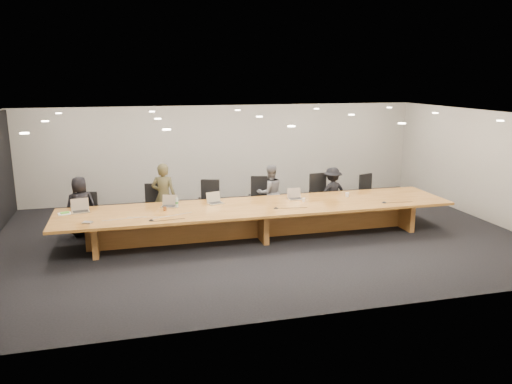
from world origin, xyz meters
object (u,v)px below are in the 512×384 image
at_px(amber_mug, 165,209).
at_px(mic_left, 151,220).
at_px(chair_right, 322,195).
at_px(laptop_c, 216,198).
at_px(chair_mid_right, 260,199).
at_px(av_box, 87,222).
at_px(chair_far_right, 371,193).
at_px(laptop_b, 169,201).
at_px(chair_far_left, 87,214).
at_px(paper_cup_near, 304,200).
at_px(paper_cup_far, 347,195).
at_px(mic_right, 384,202).
at_px(chair_left, 154,207).
at_px(laptop_d, 295,194).
at_px(conference_table, 259,215).
at_px(chair_mid_left, 209,202).
at_px(person_b, 164,196).
at_px(person_a, 81,206).
at_px(mic_center, 276,208).
at_px(water_bottle, 177,203).
at_px(person_d, 332,192).
at_px(person_c, 270,193).
at_px(laptop_a, 80,206).

relative_size(amber_mug, mic_left, 0.80).
bearing_deg(chair_right, laptop_c, -172.82).
xyz_separation_m(chair_mid_right, av_box, (-4.07, -1.73, 0.19)).
xyz_separation_m(chair_far_right, laptop_b, (-5.51, -0.91, 0.35)).
bearing_deg(chair_far_left, laptop_c, -7.50).
bearing_deg(chair_right, mic_left, -165.72).
height_order(paper_cup_near, paper_cup_far, paper_cup_far).
bearing_deg(mic_right, paper_cup_near, 162.27).
bearing_deg(mic_right, chair_mid_right, 145.42).
distance_m(chair_far_left, chair_left, 1.53).
xyz_separation_m(laptop_d, amber_mug, (-3.12, -0.25, -0.09)).
relative_size(amber_mug, mic_right, 0.72).
distance_m(conference_table, chair_mid_left, 1.62).
bearing_deg(laptop_b, person_b, 112.81).
distance_m(conference_table, person_b, 2.41).
relative_size(chair_far_left, paper_cup_far, 9.83).
height_order(chair_right, paper_cup_far, chair_right).
relative_size(chair_far_right, person_a, 0.75).
bearing_deg(mic_right, person_a, 166.39).
distance_m(laptop_b, mic_left, 1.12).
xyz_separation_m(chair_left, mic_left, (-0.15, -1.88, 0.21)).
bearing_deg(mic_center, conference_table, 129.74).
distance_m(chair_right, water_bottle, 3.98).
relative_size(paper_cup_far, mic_right, 0.84).
bearing_deg(person_d, amber_mug, 7.67).
distance_m(person_b, person_c, 2.69).
distance_m(person_c, paper_cup_near, 1.29).
xyz_separation_m(chair_left, chair_right, (4.35, -0.04, 0.03)).
height_order(person_b, av_box, person_b).
bearing_deg(av_box, chair_right, 40.46).
relative_size(laptop_d, mic_right, 2.78).
bearing_deg(av_box, person_b, 69.45).
relative_size(laptop_a, amber_mug, 4.27).
height_order(chair_far_right, water_bottle, chair_far_right).
xyz_separation_m(person_d, laptop_c, (-3.24, -0.76, 0.22)).
height_order(av_box, mic_left, same).
bearing_deg(chair_right, amber_mug, -172.78).
height_order(chair_mid_right, laptop_a, chair_mid_right).
xyz_separation_m(chair_far_left, water_bottle, (2.00, -0.86, 0.35)).
distance_m(water_bottle, amber_mug, 0.38).
bearing_deg(laptop_c, chair_right, -0.37).
bearing_deg(mic_right, laptop_b, 169.56).
xyz_separation_m(water_bottle, mic_left, (-0.63, -0.95, -0.09)).
xyz_separation_m(paper_cup_far, av_box, (-6.02, -0.75, -0.04)).
bearing_deg(person_c, laptop_d, 103.64).
bearing_deg(mic_left, av_box, 173.66).
height_order(chair_left, water_bottle, chair_left).
height_order(laptop_c, av_box, laptop_c).
bearing_deg(av_box, person_c, 45.95).
relative_size(chair_left, person_b, 0.68).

